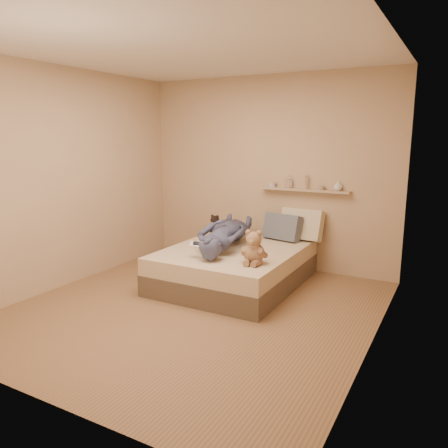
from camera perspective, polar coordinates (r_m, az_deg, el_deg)
The scene contains 10 objects.
room at distance 4.41m, azimuth -4.09°, elevation 4.91°, with size 3.80×3.80×3.80m.
bed at distance 5.42m, azimuth 1.43°, elevation -5.47°, with size 1.50×1.90×0.45m.
game_console at distance 4.90m, azimuth -3.51°, elevation -2.65°, with size 0.19×0.11×0.06m.
teddy_bear at distance 4.68m, azimuth 3.90°, elevation -3.36°, with size 0.31×0.30×0.38m.
dark_plush at distance 6.04m, azimuth -1.16°, elevation -0.29°, with size 0.18×0.18×0.28m.
pillow_cream at distance 5.85m, azimuth 10.10°, elevation -0.08°, with size 0.55×0.16×0.40m, color beige.
pillow_grey at distance 5.79m, azimuth 7.62°, elevation -0.40°, with size 0.50×0.14×0.34m, color slate.
person at distance 5.37m, azimuth 0.05°, elevation -1.14°, with size 0.55×1.50×0.36m, color #464C6F.
wall_shelf at distance 5.85m, azimuth 10.41°, elevation 4.39°, with size 1.20×0.12×0.03m, color tan.
shelf_bottles at distance 5.83m, azimuth 10.91°, elevation 5.11°, with size 1.00×0.12×0.18m.
Camera 1 is at (2.38, -3.68, 1.80)m, focal length 35.00 mm.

